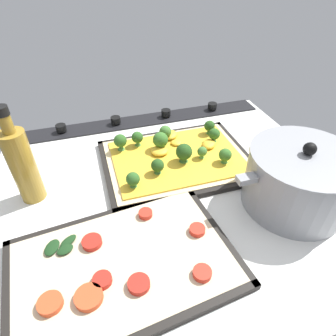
% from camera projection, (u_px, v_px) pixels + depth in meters
% --- Properties ---
extents(ground_plane, '(0.76, 0.70, 0.03)m').
position_uv_depth(ground_plane, '(174.00, 194.00, 0.64)').
color(ground_plane, silver).
extents(stove_control_panel, '(0.73, 0.07, 0.03)m').
position_uv_depth(stove_control_panel, '(142.00, 120.00, 0.86)').
color(stove_control_panel, black).
rests_on(stove_control_panel, ground_plane).
extents(baking_tray_front, '(0.35, 0.27, 0.01)m').
position_uv_depth(baking_tray_front, '(177.00, 161.00, 0.70)').
color(baking_tray_front, black).
rests_on(baking_tray_front, ground_plane).
extents(broccoli_pizza, '(0.33, 0.24, 0.06)m').
position_uv_depth(broccoli_pizza, '(176.00, 155.00, 0.70)').
color(broccoli_pizza, beige).
rests_on(broccoli_pizza, baking_tray_front).
extents(baking_tray_back, '(0.39, 0.28, 0.01)m').
position_uv_depth(baking_tray_back, '(124.00, 265.00, 0.48)').
color(baking_tray_back, black).
rests_on(baking_tray_back, ground_plane).
extents(veggie_pizza_back, '(0.36, 0.26, 0.02)m').
position_uv_depth(veggie_pizza_back, '(122.00, 264.00, 0.47)').
color(veggie_pizza_back, beige).
rests_on(veggie_pizza_back, baking_tray_back).
extents(cooking_pot, '(0.28, 0.21, 0.15)m').
position_uv_depth(cooking_pot, '(298.00, 179.00, 0.56)').
color(cooking_pot, gray).
rests_on(cooking_pot, ground_plane).
extents(oil_bottle, '(0.05, 0.05, 0.21)m').
position_uv_depth(oil_bottle, '(22.00, 164.00, 0.56)').
color(oil_bottle, olive).
rests_on(oil_bottle, ground_plane).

